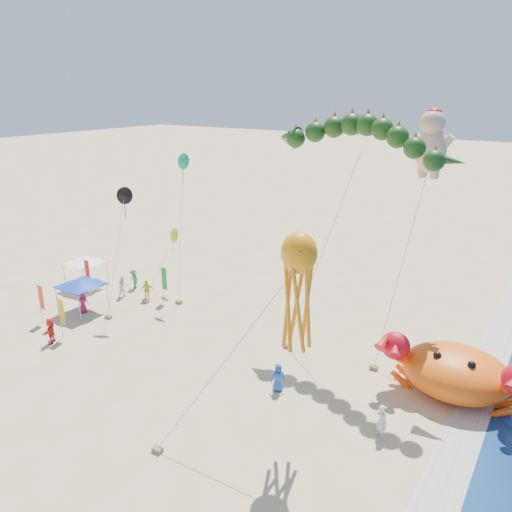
{
  "coord_description": "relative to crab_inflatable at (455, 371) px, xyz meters",
  "views": [
    {
      "loc": [
        14.72,
        -23.74,
        16.87
      ],
      "look_at": [
        -2.0,
        2.0,
        6.5
      ],
      "focal_mm": 35.0,
      "sensor_mm": 36.0,
      "label": 1
    }
  ],
  "objects": [
    {
      "name": "ground",
      "position": [
        -10.75,
        -3.23,
        -1.58
      ],
      "size": [
        320.0,
        320.0,
        0.0
      ],
      "primitive_type": "plane",
      "color": "#D1B784",
      "rests_on": "ground"
    },
    {
      "name": "foam_strip",
      "position": [
        1.25,
        -3.23,
        -1.57
      ],
      "size": [
        320.0,
        320.0,
        0.0
      ],
      "primitive_type": "plane",
      "color": "silver",
      "rests_on": "ground"
    },
    {
      "name": "crab_inflatable",
      "position": [
        0.0,
        0.0,
        0.0
      ],
      "size": [
        8.16,
        5.03,
        3.58
      ],
      "color": "#FF5A0D",
      "rests_on": "ground"
    },
    {
      "name": "dragon_kite",
      "position": [
        -7.52,
        2.06,
        12.13
      ],
      "size": [
        11.89,
        4.36,
        15.01
      ],
      "color": "#163A10",
      "rests_on": "ground"
    },
    {
      "name": "cherub_kite",
      "position": [
        -4.04,
        5.19,
        12.13
      ],
      "size": [
        1.97,
        6.06,
        15.76
      ],
      "color": "#ECBA90",
      "rests_on": "ground"
    },
    {
      "name": "octopus_kite",
      "position": [
        -6.01,
        -8.1,
        6.81
      ],
      "size": [
        6.09,
        5.66,
        10.82
      ],
      "color": "orange",
      "rests_on": "ground"
    },
    {
      "name": "canopy_blue",
      "position": [
        -27.18,
        -4.12,
        0.87
      ],
      "size": [
        3.25,
        3.25,
        2.71
      ],
      "color": "gray",
      "rests_on": "ground"
    },
    {
      "name": "canopy_white",
      "position": [
        -31.18,
        -0.54,
        0.86
      ],
      "size": [
        3.1,
        3.1,
        2.71
      ],
      "color": "gray",
      "rests_on": "ground"
    },
    {
      "name": "feather_flags",
      "position": [
        -26.35,
        -3.91,
        0.44
      ],
      "size": [
        7.35,
        8.66,
        3.2
      ],
      "color": "gray",
      "rests_on": "ground"
    },
    {
      "name": "beachgoers",
      "position": [
        -22.15,
        -3.31,
        -0.68
      ],
      "size": [
        26.17,
        11.49,
        1.87
      ],
      "color": "red",
      "rests_on": "ground"
    },
    {
      "name": "small_kites",
      "position": [
        -23.68,
        1.41,
        6.05
      ],
      "size": [
        2.9,
        8.74,
        11.98
      ],
      "color": "#0D956B",
      "rests_on": "ground"
    }
  ]
}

